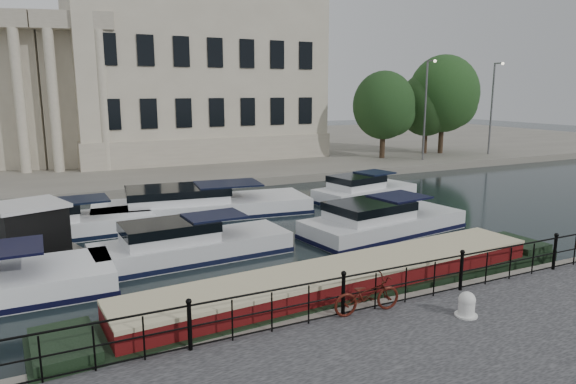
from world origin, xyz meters
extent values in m
plane|color=black|center=(0.00, 0.00, 0.00)|extent=(160.00, 160.00, 0.00)
cube|color=#6B665B|center=(0.00, 39.00, 0.28)|extent=(120.00, 42.00, 0.55)
cylinder|color=black|center=(-4.00, -2.25, 1.10)|extent=(0.10, 0.10, 1.10)
sphere|color=black|center=(-4.00, -2.25, 1.70)|extent=(0.14, 0.14, 0.14)
cylinder|color=black|center=(0.00, -2.25, 1.10)|extent=(0.10, 0.10, 1.10)
sphere|color=black|center=(0.00, -2.25, 1.70)|extent=(0.14, 0.14, 0.14)
cylinder|color=black|center=(4.00, -2.25, 1.10)|extent=(0.10, 0.10, 1.10)
sphere|color=black|center=(4.00, -2.25, 1.70)|extent=(0.14, 0.14, 0.14)
cylinder|color=black|center=(8.00, -2.25, 1.10)|extent=(0.10, 0.10, 1.10)
sphere|color=black|center=(8.00, -2.25, 1.70)|extent=(0.14, 0.14, 0.14)
cylinder|color=black|center=(0.00, -2.25, 1.60)|extent=(24.00, 0.05, 0.05)
cylinder|color=black|center=(0.00, -2.25, 1.10)|extent=(24.00, 0.04, 0.04)
cylinder|color=black|center=(0.00, -2.25, 0.63)|extent=(24.00, 0.04, 0.04)
cube|color=#ADA38C|center=(6.00, 33.00, 7.55)|extent=(20.00, 14.00, 14.00)
cube|color=#9E937F|center=(6.00, 33.00, 1.55)|extent=(20.30, 14.30, 2.00)
cube|color=#ADA38C|center=(-3.33, 29.02, 6.05)|extent=(5.73, 4.06, 11.00)
cube|color=#9E937F|center=(-3.76, 27.07, 10.95)|extent=(5.62, 2.73, 1.20)
cylinder|color=#ADA38C|center=(-2.28, 26.16, 5.45)|extent=(0.70, 0.70, 9.80)
cylinder|color=#ADA38C|center=(-5.49, 26.87, 5.45)|extent=(0.70, 0.70, 9.80)
cube|color=#ADA38C|center=(-8.29, 30.44, 6.05)|extent=(5.90, 4.56, 11.00)
cylinder|color=#ADA38C|center=(-7.59, 27.47, 5.45)|extent=(0.70, 0.70, 9.80)
cylinder|color=#59595B|center=(22.00, 20.50, 4.55)|extent=(0.16, 0.16, 8.00)
sphere|color=#FFF2CC|center=(22.00, 19.65, 8.50)|extent=(0.24, 0.24, 0.24)
cylinder|color=#59595B|center=(30.00, 21.00, 4.55)|extent=(0.16, 0.16, 8.00)
sphere|color=#FFF2CC|center=(30.00, 20.15, 8.50)|extent=(0.24, 0.24, 0.24)
imported|color=#3F120B|center=(0.66, -2.36, 1.05)|extent=(1.94, 0.80, 0.99)
cylinder|color=silver|center=(2.86, -3.63, 0.77)|extent=(0.41, 0.41, 0.43)
sphere|color=silver|center=(2.86, -3.63, 0.98)|extent=(0.43, 0.43, 0.43)
cylinder|color=silver|center=(2.86, -3.63, 0.57)|extent=(0.58, 0.58, 0.04)
cube|color=black|center=(1.15, -0.57, 0.10)|extent=(17.11, 3.39, 1.02)
cube|color=#500B0C|center=(1.15, -0.57, 0.75)|extent=(13.69, 2.83, 0.79)
cube|color=#C2B68C|center=(1.15, -0.57, 1.15)|extent=(13.70, 2.90, 0.11)
cube|color=#6B665B|center=(-7.25, 8.30, 0.05)|extent=(4.02, 3.66, 0.28)
cube|color=black|center=(-7.25, 8.30, 1.10)|extent=(2.79, 2.79, 1.99)
cube|color=silver|center=(-7.25, 8.30, 2.05)|extent=(3.07, 3.07, 0.13)
cube|color=silver|center=(-1.75, 5.55, 0.20)|extent=(7.46, 2.78, 1.20)
cube|color=black|center=(-1.75, 5.55, 0.12)|extent=(7.53, 2.81, 0.18)
cube|color=silver|center=(-2.63, 5.50, 1.05)|extent=(3.41, 2.13, 0.90)
cube|color=black|center=(-0.87, 5.60, 1.55)|extent=(2.29, 1.78, 0.08)
cube|color=silver|center=(6.84, 5.27, 0.20)|extent=(7.89, 3.91, 1.20)
cube|color=black|center=(6.84, 5.27, 0.12)|extent=(7.97, 3.95, 0.18)
cube|color=silver|center=(5.94, 5.15, 1.05)|extent=(3.70, 2.82, 0.90)
cube|color=black|center=(7.74, 5.40, 1.55)|extent=(2.53, 2.32, 0.08)
cube|color=white|center=(-6.24, 10.95, 0.20)|extent=(7.99, 2.93, 1.20)
cube|color=black|center=(-6.24, 10.95, 0.12)|extent=(8.07, 2.96, 0.18)
cube|color=white|center=(-7.19, 10.92, 1.05)|extent=(3.62, 2.32, 0.90)
cube|color=black|center=(-5.29, 10.97, 1.55)|extent=(2.43, 1.97, 0.08)
cube|color=white|center=(0.60, 12.00, 0.20)|extent=(11.01, 4.46, 1.20)
cube|color=black|center=(0.60, 12.00, 0.12)|extent=(11.12, 4.50, 0.18)
cube|color=white|center=(-0.68, 12.15, 1.05)|extent=(5.09, 3.21, 0.90)
cube|color=black|center=(1.88, 11.86, 1.55)|extent=(3.45, 2.64, 0.08)
cube|color=silver|center=(10.02, 11.39, 0.20)|extent=(6.48, 3.65, 1.20)
cube|color=black|center=(10.02, 11.39, 0.12)|extent=(6.55, 3.69, 0.18)
cube|color=silver|center=(9.30, 11.24, 1.05)|extent=(3.10, 2.55, 0.90)
cube|color=black|center=(10.74, 11.53, 1.55)|extent=(2.14, 2.07, 0.08)
cylinder|color=black|center=(19.72, 23.04, 1.75)|extent=(0.44, 0.44, 2.40)
ellipsoid|color=#153511|center=(19.72, 23.04, 5.00)|extent=(5.20, 5.20, 5.75)
sphere|color=#153511|center=(20.32, 22.64, 4.31)|extent=(3.83, 3.83, 3.83)
cylinder|color=black|center=(25.22, 24.07, 1.74)|extent=(0.44, 0.44, 2.38)
ellipsoid|color=#163310|center=(25.22, 24.07, 4.97)|extent=(5.17, 5.17, 5.72)
sphere|color=#163310|center=(25.82, 23.67, 4.29)|extent=(3.81, 3.81, 3.81)
cylinder|color=black|center=(26.54, 23.43, 2.00)|extent=(0.44, 0.44, 2.90)
ellipsoid|color=#193E13|center=(26.54, 23.43, 5.93)|extent=(6.29, 6.29, 6.95)
sphere|color=#193E13|center=(27.14, 23.03, 5.10)|extent=(4.63, 4.63, 4.63)
camera|label=1|loc=(-6.66, -12.70, 6.26)|focal=32.00mm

